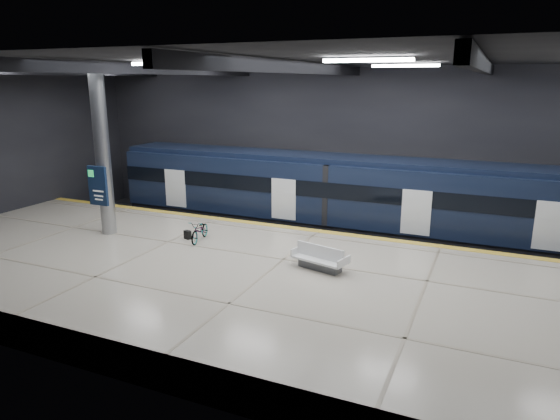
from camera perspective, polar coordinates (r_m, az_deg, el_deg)
The scene contains 10 objects.
ground at distance 19.25m, azimuth 1.62°, elevation -7.77°, with size 30.00×30.00×0.00m, color black.
room_shell at distance 17.88m, azimuth 1.75°, elevation 9.44°, with size 30.10×16.10×8.05m.
platform at distance 16.93m, azimuth -1.60°, elevation -8.99°, with size 30.00×11.00×1.10m, color #B3AA98.
safety_strip at distance 21.31m, azimuth 4.43°, elevation -2.41°, with size 30.00×0.40×0.01m, color gold.
rails at distance 24.11m, azimuth 6.55°, elevation -2.98°, with size 30.00×1.52×0.16m.
train at distance 22.99m, azimuth 12.88°, elevation 0.99°, with size 29.40×2.84×3.79m.
bench at distance 17.04m, azimuth 4.59°, elevation -5.80°, with size 2.05×1.24×0.85m.
bicycle at distance 20.13m, azimuth -9.14°, elevation -2.32°, with size 0.57×1.64×0.86m, color #99999E.
pannier_bag at distance 20.52m, azimuth -10.52°, elevation -2.80°, with size 0.30×0.18×0.35m, color black.
info_column at distance 21.52m, azimuth -19.67°, elevation 6.11°, with size 0.90×0.78×6.90m.
Camera 1 is at (6.66, -16.51, 7.33)m, focal length 32.00 mm.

